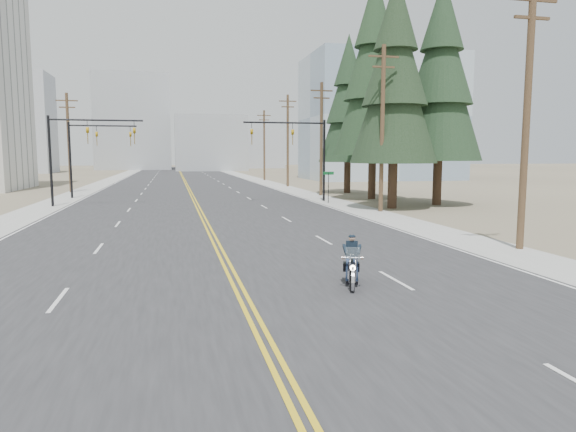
# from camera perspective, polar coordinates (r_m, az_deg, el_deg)

# --- Properties ---
(ground_plane) EXTENTS (400.00, 400.00, 0.00)m
(ground_plane) POSITION_cam_1_polar(r_m,az_deg,el_deg) (11.66, -2.89, -13.20)
(ground_plane) COLOR #776D56
(ground_plane) RESTS_ON ground
(road) EXTENTS (20.00, 200.00, 0.01)m
(road) POSITION_cam_1_polar(r_m,az_deg,el_deg) (80.93, -11.40, 3.83)
(road) COLOR #303033
(road) RESTS_ON ground
(sidewalk_left) EXTENTS (3.00, 200.00, 0.01)m
(sidewalk_left) POSITION_cam_1_polar(r_m,az_deg,el_deg) (81.48, -19.53, 3.59)
(sidewalk_left) COLOR #A5A5A0
(sidewalk_left) RESTS_ON ground
(sidewalk_right) EXTENTS (3.00, 200.00, 0.01)m
(sidewalk_right) POSITION_cam_1_polar(r_m,az_deg,el_deg) (82.00, -3.33, 3.98)
(sidewalk_right) COLOR #A5A5A0
(sidewalk_right) RESTS_ON ground
(traffic_mast_left) EXTENTS (7.10, 0.26, 7.00)m
(traffic_mast_left) POSITION_cam_1_polar(r_m,az_deg,el_deg) (43.41, -22.35, 7.53)
(traffic_mast_left) COLOR black
(traffic_mast_left) RESTS_ON ground
(traffic_mast_right) EXTENTS (7.10, 0.26, 7.00)m
(traffic_mast_right) POSITION_cam_1_polar(r_m,az_deg,el_deg) (44.16, 1.50, 8.01)
(traffic_mast_right) COLOR black
(traffic_mast_right) RESTS_ON ground
(traffic_mast_far) EXTENTS (6.10, 0.26, 7.00)m
(traffic_mast_far) POSITION_cam_1_polar(r_m,az_deg,el_deg) (51.36, -21.24, 7.31)
(traffic_mast_far) COLOR black
(traffic_mast_far) RESTS_ON ground
(street_sign) EXTENTS (0.90, 0.06, 2.62)m
(street_sign) POSITION_cam_1_polar(r_m,az_deg,el_deg) (42.78, 4.52, 3.83)
(street_sign) COLOR black
(street_sign) RESTS_ON ground
(utility_pole_a) EXTENTS (2.20, 0.30, 11.00)m
(utility_pole_a) POSITION_cam_1_polar(r_m,az_deg,el_deg) (23.72, 25.00, 10.38)
(utility_pole_a) COLOR brown
(utility_pole_a) RESTS_ON ground
(utility_pole_b) EXTENTS (2.20, 0.30, 11.50)m
(utility_pole_b) POSITION_cam_1_polar(r_m,az_deg,el_deg) (36.78, 10.43, 9.78)
(utility_pole_b) COLOR brown
(utility_pole_b) RESTS_ON ground
(utility_pole_c) EXTENTS (2.20, 0.30, 11.00)m
(utility_pole_c) POSITION_cam_1_polar(r_m,az_deg,el_deg) (50.90, 3.72, 8.73)
(utility_pole_c) COLOR brown
(utility_pole_c) RESTS_ON ground
(utility_pole_d) EXTENTS (2.20, 0.30, 11.50)m
(utility_pole_d) POSITION_cam_1_polar(r_m,az_deg,el_deg) (65.43, -0.03, 8.53)
(utility_pole_d) COLOR brown
(utility_pole_d) RESTS_ON ground
(utility_pole_e) EXTENTS (2.20, 0.30, 11.00)m
(utility_pole_e) POSITION_cam_1_polar(r_m,az_deg,el_deg) (82.09, -2.66, 7.99)
(utility_pole_e) COLOR brown
(utility_pole_e) RESTS_ON ground
(utility_pole_left) EXTENTS (2.20, 0.30, 10.50)m
(utility_pole_left) POSITION_cam_1_polar(r_m,az_deg,el_deg) (59.78, -23.18, 7.67)
(utility_pole_left) COLOR brown
(utility_pole_left) RESTS_ON ground
(glass_building) EXTENTS (24.00, 16.00, 20.00)m
(glass_building) POSITION_cam_1_polar(r_m,az_deg,el_deg) (87.82, 10.18, 10.60)
(glass_building) COLOR #9EB5CC
(glass_building) RESTS_ON ground
(haze_bldg_a) EXTENTS (14.00, 12.00, 22.00)m
(haze_bldg_a) POSITION_cam_1_polar(r_m,az_deg,el_deg) (130.29, -27.80, 9.09)
(haze_bldg_a) COLOR #B7BCC6
(haze_bldg_a) RESTS_ON ground
(haze_bldg_b) EXTENTS (18.00, 14.00, 14.00)m
(haze_bldg_b) POSITION_cam_1_polar(r_m,az_deg,el_deg) (136.20, -8.64, 7.97)
(haze_bldg_b) COLOR #ADB2B7
(haze_bldg_b) RESTS_ON ground
(haze_bldg_c) EXTENTS (16.00, 12.00, 18.00)m
(haze_bldg_c) POSITION_cam_1_polar(r_m,az_deg,el_deg) (127.95, 6.48, 8.98)
(haze_bldg_c) COLOR #B7BCC6
(haze_bldg_c) RESTS_ON ground
(haze_bldg_d) EXTENTS (20.00, 15.00, 26.00)m
(haze_bldg_d) POSITION_cam_1_polar(r_m,az_deg,el_deg) (151.42, -16.78, 9.91)
(haze_bldg_d) COLOR #ADB2B7
(haze_bldg_d) RESTS_ON ground
(haze_bldg_e) EXTENTS (14.00, 14.00, 12.00)m
(haze_bldg_e) POSITION_cam_1_polar(r_m,az_deg,el_deg) (163.04, -3.25, 7.47)
(haze_bldg_e) COLOR #B7BCC6
(haze_bldg_e) RESTS_ON ground
(motorcyclist) EXTENTS (1.42, 2.15, 1.55)m
(motorcyclist) POSITION_cam_1_polar(r_m,az_deg,el_deg) (15.82, 7.12, -4.97)
(motorcyclist) COLOR black
(motorcyclist) RESTS_ON ground
(conifer_near) EXTENTS (6.43, 6.43, 17.02)m
(conifer_near) POSITION_cam_1_polar(r_m,az_deg,el_deg) (39.69, 11.81, 15.03)
(conifer_near) COLOR #382619
(conifer_near) RESTS_ON ground
(conifer_mid) EXTENTS (6.67, 6.67, 17.78)m
(conifer_mid) POSITION_cam_1_polar(r_m,az_deg,el_deg) (43.32, 16.62, 14.75)
(conifer_mid) COLOR #382619
(conifer_mid) RESTS_ON ground
(conifer_tall) EXTENTS (7.16, 7.16, 19.89)m
(conifer_tall) POSITION_cam_1_polar(r_m,az_deg,el_deg) (48.06, 9.54, 15.59)
(conifer_tall) COLOR #382619
(conifer_tall) RESTS_ON ground
(conifer_far) EXTENTS (6.13, 6.13, 16.43)m
(conifer_far) POSITION_cam_1_polar(r_m,az_deg,el_deg) (55.17, 6.71, 12.39)
(conifer_far) COLOR #382619
(conifer_far) RESTS_ON ground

